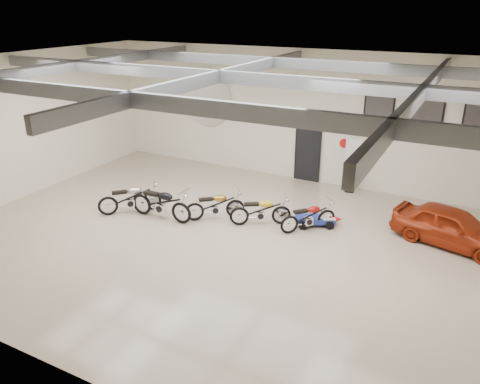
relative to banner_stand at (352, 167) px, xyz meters
The scene contains 18 objects.
floor 6.06m from the banner_stand, 113.09° to the right, with size 16.00×12.00×0.01m, color tan.
ceiling 7.20m from the banner_stand, 113.09° to the right, with size 16.00×12.00×0.01m, color gray.
back_wall 2.83m from the banner_stand, 167.96° to the left, with size 16.00×0.02×5.00m, color silver.
left_wall 11.81m from the banner_stand, 152.00° to the right, with size 0.02×12.00×5.00m, color silver.
ceiling_beams 7.06m from the banner_stand, 113.09° to the right, with size 15.80×11.80×0.32m, color slate, non-canonical shape.
door 1.90m from the banner_stand, 166.29° to the left, with size 0.92×0.08×2.10m, color black.
logo_plaque 6.61m from the banner_stand, behind, with size 2.30×0.06×1.16m, color silver, non-canonical shape.
poster_left 2.26m from the banner_stand, 35.09° to the left, with size 1.05×0.08×1.35m, color black, non-canonical shape.
poster_mid 3.12m from the banner_stand, 11.53° to the left, with size 1.05×0.08×1.35m, color black, non-canonical shape.
oil_sign 0.95m from the banner_stand, 134.70° to the left, with size 0.72×0.10×0.72m, color white, non-canonical shape.
banner_stand is the anchor object (origin of this frame).
motorcycle_silver 7.94m from the banner_stand, 139.25° to the right, with size 2.04×0.63×1.06m, color silver, non-canonical shape.
motorcycle_black 7.01m from the banner_stand, 133.23° to the right, with size 2.20×0.68×1.15m, color silver, non-canonical shape.
motorcycle_gold 5.42m from the banner_stand, 126.99° to the right, with size 1.89×0.59×0.98m, color silver, non-canonical shape.
motorcycle_yellow 4.42m from the banner_stand, 113.73° to the right, with size 1.89×0.59×0.98m, color silver, non-canonical shape.
motorcycle_red 3.76m from the banner_stand, 94.59° to the right, with size 1.81×0.56×0.94m, color silver, non-canonical shape.
go_kart 3.30m from the banner_stand, 91.82° to the right, with size 1.49×0.67×0.54m, color navy, non-canonical shape.
vintage_car 4.56m from the banner_stand, 36.39° to the right, with size 3.32×1.34×1.13m, color maroon.
Camera 1 is at (6.14, -10.66, 6.50)m, focal length 35.00 mm.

